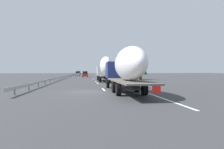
{
  "coord_description": "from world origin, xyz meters",
  "views": [
    {
      "loc": [
        -19.0,
        0.13,
        2.01
      ],
      "look_at": [
        11.0,
        -3.97,
        1.47
      ],
      "focal_mm": 31.01,
      "sensor_mm": 36.0,
      "label": 1
    }
  ],
  "objects_px": {
    "truck_lead": "(105,68)",
    "car_silver_hatch": "(78,74)",
    "car_red_compact": "(85,74)",
    "truck_trailing": "(126,67)",
    "car_blue_sedan": "(79,73)",
    "road_sign": "(108,70)"
  },
  "relations": [
    {
      "from": "truck_trailing",
      "to": "car_silver_hatch",
      "type": "height_order",
      "value": "truck_trailing"
    },
    {
      "from": "truck_trailing",
      "to": "road_sign",
      "type": "height_order",
      "value": "truck_trailing"
    },
    {
      "from": "truck_lead",
      "to": "car_blue_sedan",
      "type": "distance_m",
      "value": 75.09
    },
    {
      "from": "truck_trailing",
      "to": "car_red_compact",
      "type": "distance_m",
      "value": 50.28
    },
    {
      "from": "truck_lead",
      "to": "road_sign",
      "type": "distance_m",
      "value": 21.71
    },
    {
      "from": "truck_trailing",
      "to": "road_sign",
      "type": "distance_m",
      "value": 40.92
    },
    {
      "from": "truck_lead",
      "to": "car_red_compact",
      "type": "bearing_deg",
      "value": 7.22
    },
    {
      "from": "truck_lead",
      "to": "car_red_compact",
      "type": "relative_size",
      "value": 3.31
    },
    {
      "from": "road_sign",
      "to": "car_red_compact",
      "type": "bearing_deg",
      "value": 36.95
    },
    {
      "from": "car_red_compact",
      "to": "road_sign",
      "type": "bearing_deg",
      "value": -143.05
    },
    {
      "from": "car_red_compact",
      "to": "car_blue_sedan",
      "type": "relative_size",
      "value": 0.96
    },
    {
      "from": "truck_lead",
      "to": "car_silver_hatch",
      "type": "relative_size",
      "value": 3.31
    },
    {
      "from": "truck_lead",
      "to": "road_sign",
      "type": "xyz_separation_m",
      "value": [
        21.49,
        -3.1,
        -0.34
      ]
    },
    {
      "from": "car_blue_sedan",
      "to": "car_silver_hatch",
      "type": "height_order",
      "value": "car_blue_sedan"
    },
    {
      "from": "truck_lead",
      "to": "car_red_compact",
      "type": "distance_m",
      "value": 31.08
    },
    {
      "from": "road_sign",
      "to": "car_silver_hatch",
      "type": "bearing_deg",
      "value": 23.4
    },
    {
      "from": "truck_trailing",
      "to": "car_blue_sedan",
      "type": "height_order",
      "value": "truck_trailing"
    },
    {
      "from": "truck_trailing",
      "to": "road_sign",
      "type": "xyz_separation_m",
      "value": [
        40.81,
        -3.1,
        -0.12
      ]
    },
    {
      "from": "truck_lead",
      "to": "road_sign",
      "type": "height_order",
      "value": "truck_lead"
    },
    {
      "from": "car_silver_hatch",
      "to": "truck_lead",
      "type": "bearing_deg",
      "value": -171.09
    },
    {
      "from": "truck_lead",
      "to": "truck_trailing",
      "type": "xyz_separation_m",
      "value": [
        -19.32,
        0.0,
        -0.22
      ]
    },
    {
      "from": "truck_trailing",
      "to": "car_red_compact",
      "type": "bearing_deg",
      "value": 4.45
    }
  ]
}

